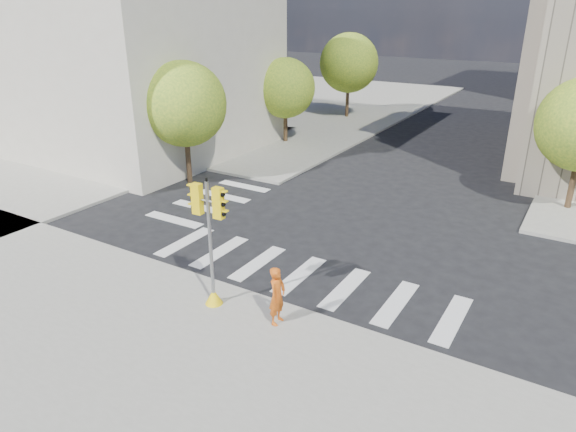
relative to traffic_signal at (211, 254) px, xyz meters
name	(u,v)px	position (x,y,z in m)	size (l,w,h in m)	color
ground	(328,254)	(1.38, 5.22, -1.91)	(160.00, 160.00, 0.00)	black
sidewalk_far_left	(267,103)	(-18.62, 31.22, -1.83)	(28.00, 40.00, 0.15)	gray
classical_building	(113,47)	(-18.62, 13.22, 4.53)	(19.00, 15.00, 12.70)	beige
tree_lw_near	(184,104)	(-9.12, 9.22, 2.29)	(4.40, 4.40, 6.41)	#382616
tree_lw_mid	(285,88)	(-9.12, 19.22, 1.85)	(4.00, 4.00, 5.77)	#382616
tree_lw_far	(349,63)	(-9.12, 29.22, 2.63)	(4.80, 4.80, 6.95)	#382616
traffic_signal	(211,254)	(0.00, 0.00, 0.00)	(1.07, 0.56, 4.19)	yellow
photographer	(277,296)	(2.29, 0.16, -0.85)	(0.66, 0.44, 1.82)	#C95412
planter_wall	(126,169)	(-12.90, 8.18, -1.51)	(6.00, 0.40, 0.50)	white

